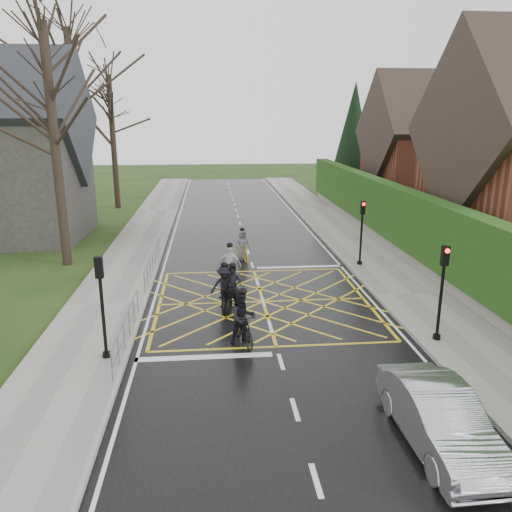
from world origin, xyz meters
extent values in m
plane|color=black|center=(0.00, 0.00, 0.00)|extent=(120.00, 120.00, 0.00)
cube|color=black|center=(0.00, 0.00, 0.01)|extent=(9.00, 80.00, 0.01)
cube|color=gray|center=(6.00, 0.00, 0.07)|extent=(3.00, 80.00, 0.15)
cube|color=gray|center=(-6.00, 0.00, 0.07)|extent=(3.00, 80.00, 0.15)
cube|color=slate|center=(7.75, 6.00, 0.35)|extent=(0.50, 38.00, 0.70)
cube|color=#18350E|center=(7.75, 6.00, 2.10)|extent=(0.90, 38.00, 2.80)
cube|color=brown|center=(14.75, 18.00, 3.00)|extent=(9.00, 8.00, 6.00)
cube|color=#30231D|center=(14.75, 18.00, 5.90)|extent=(9.80, 8.80, 8.80)
cube|color=brown|center=(17.45, 18.00, 8.50)|extent=(0.70, 0.70, 1.60)
cylinder|color=black|center=(10.75, 26.00, 0.60)|extent=(0.50, 0.50, 1.20)
cone|color=black|center=(10.75, 26.00, 5.00)|extent=(4.60, 4.60, 10.00)
cube|color=#2D2B28|center=(-13.50, 12.00, 3.50)|extent=(8.00, 7.00, 7.00)
cube|color=#26282D|center=(-13.50, 12.00, 6.90)|extent=(8.80, 7.80, 7.80)
cylinder|color=black|center=(-9.00, 6.00, 5.50)|extent=(0.44, 0.44, 11.00)
cylinder|color=black|center=(-10.00, 14.00, 6.00)|extent=(0.44, 0.44, 12.00)
cylinder|color=black|center=(-9.30, 22.00, 5.00)|extent=(0.44, 0.44, 10.00)
cylinder|color=slate|center=(-4.65, -3.50, 1.00)|extent=(0.05, 5.00, 0.05)
cylinder|color=slate|center=(-4.65, -3.50, 0.55)|extent=(0.04, 5.00, 0.04)
cylinder|color=slate|center=(-4.65, -6.00, 0.50)|extent=(0.04, 0.04, 1.00)
cylinder|color=slate|center=(-4.65, -1.00, 0.50)|extent=(0.04, 0.04, 1.00)
cylinder|color=slate|center=(-4.65, 4.00, 1.00)|extent=(0.05, 6.00, 0.05)
cylinder|color=slate|center=(-4.65, 4.00, 0.55)|extent=(0.04, 6.00, 0.04)
cylinder|color=slate|center=(-4.65, 1.00, 0.50)|extent=(0.04, 0.04, 1.00)
cylinder|color=slate|center=(-4.65, 7.00, 0.50)|extent=(0.04, 0.04, 1.00)
cylinder|color=black|center=(5.10, 4.20, 1.50)|extent=(0.10, 0.10, 3.00)
cylinder|color=black|center=(5.10, 4.20, 0.15)|extent=(0.24, 0.24, 0.30)
cube|color=black|center=(5.10, 4.20, 2.90)|extent=(0.22, 0.16, 0.62)
sphere|color=#FF0C0C|center=(5.10, 4.08, 3.08)|extent=(0.14, 0.14, 0.14)
cylinder|color=black|center=(5.10, -4.20, 1.50)|extent=(0.10, 0.10, 3.00)
cylinder|color=black|center=(5.10, -4.20, 0.15)|extent=(0.24, 0.24, 0.30)
cube|color=black|center=(5.10, -4.20, 2.90)|extent=(0.22, 0.16, 0.62)
sphere|color=#FF0C0C|center=(5.10, -4.32, 3.08)|extent=(0.14, 0.14, 0.14)
cylinder|color=black|center=(-5.10, -4.50, 1.50)|extent=(0.10, 0.10, 3.00)
cylinder|color=black|center=(-5.10, -4.50, 0.15)|extent=(0.24, 0.24, 0.30)
cube|color=black|center=(-5.10, -4.50, 2.90)|extent=(0.22, 0.16, 0.62)
sphere|color=#FF0C0C|center=(-5.10, -4.38, 3.08)|extent=(0.14, 0.14, 0.14)
imported|color=black|center=(-1.19, -0.66, 0.49)|extent=(1.10, 1.96, 0.97)
imported|color=black|center=(-1.19, -0.56, 0.83)|extent=(0.68, 0.54, 1.65)
sphere|color=black|center=(-1.19, -0.56, 1.67)|extent=(0.26, 0.26, 0.26)
imported|color=black|center=(-1.02, -3.68, 0.56)|extent=(0.96, 1.93, 1.12)
imported|color=black|center=(-1.02, -3.58, 0.85)|extent=(0.96, 0.83, 1.71)
sphere|color=black|center=(-1.02, -3.58, 1.73)|extent=(0.27, 0.27, 0.27)
imported|color=black|center=(-1.50, -0.55, 0.49)|extent=(0.74, 1.88, 0.97)
imported|color=black|center=(-1.50, -0.45, 0.82)|extent=(1.10, 0.67, 1.65)
sphere|color=black|center=(-1.50, -0.45, 1.67)|extent=(0.26, 0.26, 0.26)
imported|color=black|center=(-1.18, 2.29, 0.55)|extent=(1.06, 1.89, 1.09)
imported|color=silver|center=(-1.18, 2.39, 0.84)|extent=(1.06, 0.70, 1.67)
sphere|color=black|center=(-1.18, 2.39, 1.69)|extent=(0.26, 0.26, 0.26)
imported|color=gold|center=(-0.40, 6.07, 0.44)|extent=(1.00, 1.78, 0.88)
imported|color=slate|center=(-0.40, 6.17, 0.75)|extent=(0.83, 0.65, 1.50)
sphere|color=black|center=(-0.40, 6.17, 1.52)|extent=(0.24, 0.24, 0.24)
imported|color=#ABACB2|center=(2.87, -9.14, 0.67)|extent=(1.50, 4.08, 1.34)
camera|label=1|loc=(-1.95, -18.16, 6.94)|focal=35.00mm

